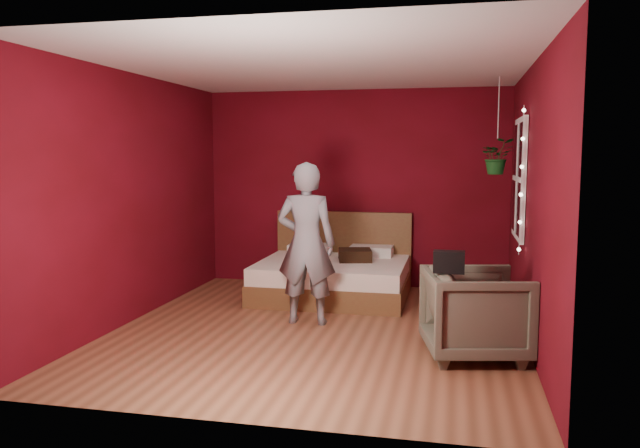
{
  "coord_description": "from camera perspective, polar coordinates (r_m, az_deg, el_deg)",
  "views": [
    {
      "loc": [
        1.33,
        -5.96,
        1.76
      ],
      "look_at": [
        -0.07,
        0.4,
        1.03
      ],
      "focal_mm": 35.0,
      "sensor_mm": 36.0,
      "label": 1
    }
  ],
  "objects": [
    {
      "name": "hanging_plant",
      "position": [
        7.2,
        15.89,
        5.96
      ],
      "size": [
        0.4,
        0.37,
        1.07
      ],
      "color": "silver",
      "rests_on": "room_walls"
    },
    {
      "name": "handbag",
      "position": [
        5.31,
        11.71,
        -3.41
      ],
      "size": [
        0.26,
        0.13,
        0.18
      ],
      "primitive_type": "cube",
      "rotation": [
        0.0,
        0.0,
        -0.01
      ],
      "color": "black",
      "rests_on": "armchair"
    },
    {
      "name": "armchair",
      "position": [
        5.61,
        14.04,
        -7.94
      ],
      "size": [
        1.01,
        0.99,
        0.77
      ],
      "primitive_type": "imported",
      "rotation": [
        0.0,
        0.0,
        1.79
      ],
      "color": "#5C5C49",
      "rests_on": "ground"
    },
    {
      "name": "window",
      "position": [
        6.89,
        17.73,
        3.96
      ],
      "size": [
        0.05,
        0.97,
        1.27
      ],
      "color": "white",
      "rests_on": "room_walls"
    },
    {
      "name": "throw_pillow",
      "position": [
        7.69,
        3.21,
        -2.85
      ],
      "size": [
        0.47,
        0.47,
        0.14
      ],
      "primitive_type": "cube",
      "rotation": [
        0.0,
        0.0,
        0.23
      ],
      "color": "#321D10",
      "rests_on": "bed"
    },
    {
      "name": "floor",
      "position": [
        6.35,
        -0.17,
        -9.65
      ],
      "size": [
        4.5,
        4.5,
        0.0
      ],
      "primitive_type": "plane",
      "color": "#905739",
      "rests_on": "ground"
    },
    {
      "name": "person",
      "position": [
        6.44,
        -1.27,
        -1.79
      ],
      "size": [
        0.63,
        0.43,
        1.68
      ],
      "primitive_type": "imported",
      "rotation": [
        0.0,
        0.0,
        3.18
      ],
      "color": "slate",
      "rests_on": "ground"
    },
    {
      "name": "bed",
      "position": [
        7.76,
        1.29,
        -4.72
      ],
      "size": [
        1.81,
        1.53,
        0.99
      ],
      "color": "brown",
      "rests_on": "ground"
    },
    {
      "name": "fairy_lights",
      "position": [
        6.37,
        17.93,
        3.78
      ],
      "size": [
        0.04,
        0.04,
        1.45
      ],
      "color": "silver",
      "rests_on": "room_walls"
    },
    {
      "name": "room_walls",
      "position": [
        6.11,
        -0.17,
        5.67
      ],
      "size": [
        4.04,
        4.54,
        2.62
      ],
      "color": "#600A18",
      "rests_on": "ground"
    }
  ]
}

